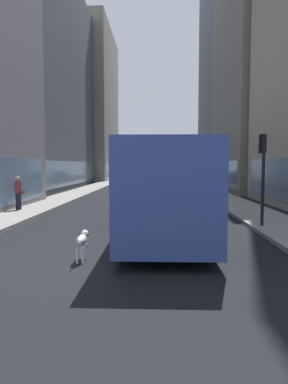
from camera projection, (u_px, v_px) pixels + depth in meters
The scene contains 17 objects.
ground_plane at pixel (149, 184), 43.95m from camera, with size 120.00×120.00×0.00m, color black.
sidewalk_left at pixel (105, 184), 44.15m from camera, with size 2.40×110.00×0.15m, color gray.
sidewalk_right at pixel (194, 184), 43.74m from camera, with size 2.40×110.00×0.15m, color #9E9991.
building_left_mid at pixel (32, 81), 35.44m from camera, with size 8.28×23.57×22.32m.
building_left_far at pixel (79, 107), 56.57m from camera, with size 11.19×17.96×24.07m.
building_right_mid at pixel (271, 76), 32.71m from camera, with size 9.08×14.36×21.86m.
building_right_far at pixel (235, 71), 48.05m from camera, with size 8.36×14.59×31.31m.
transit_bus at pixel (163, 182), 13.07m from camera, with size 2.78×11.53×3.05m.
car_grey_wagon at pixel (134, 182), 32.87m from camera, with size 1.88×4.66×1.62m.
car_black_suv at pixel (170, 177), 48.11m from camera, with size 1.75×4.11×1.62m.
car_silver_sedan at pixel (159, 180), 36.71m from camera, with size 1.70×4.48×1.62m.
car_blue_hatchback at pixel (130, 177), 48.39m from camera, with size 1.74×4.06×1.62m.
car_white_van at pixel (159, 184), 29.93m from camera, with size 1.80×4.14×1.62m.
box_truck at pixel (160, 176), 23.36m from camera, with size 2.30×7.50×3.05m.
dalmatian_dog at pixel (82, 240), 8.63m from camera, with size 0.22×0.96×0.72m.
pedestrian_with_handbag at pixel (18, 193), 17.42m from camera, with size 0.45×0.34×1.69m.
traffic_light_near at pixel (263, 164), 12.76m from camera, with size 0.24×0.40×3.40m.
Camera 1 is at (0.94, -8.89, 2.39)m, focal length 32.12 mm.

